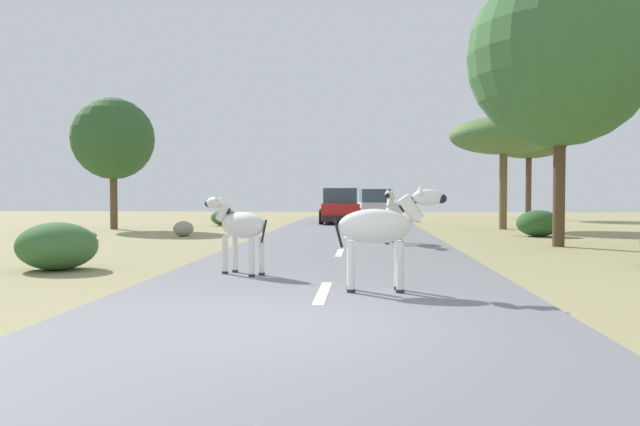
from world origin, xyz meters
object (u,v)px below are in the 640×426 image
at_px(car_0, 340,207).
at_px(rock_0, 66,233).
at_px(tree_3, 113,139).
at_px(rock_1, 183,229).
at_px(rock_2, 88,236).
at_px(bush_0, 539,223).
at_px(tree_5, 529,146).
at_px(car_1, 374,205).
at_px(zebra_2, 381,228).
at_px(zebra_0, 394,211).
at_px(tree_2, 561,55).
at_px(bush_1, 224,218).
at_px(bush_2, 57,246).
at_px(tree_6, 504,136).
at_px(zebra_1, 240,226).

relative_size(car_0, rock_0, 7.04).
distance_m(tree_3, rock_1, 6.90).
bearing_deg(rock_2, rock_0, 140.47).
height_order(tree_3, bush_0, tree_3).
xyz_separation_m(car_0, tree_5, (10.91, 6.28, 3.46)).
bearing_deg(car_1, zebra_2, -95.19).
bearing_deg(zebra_0, tree_2, -166.92).
height_order(tree_3, bush_1, tree_3).
bearing_deg(car_0, rock_2, 52.38).
height_order(rock_1, rock_2, rock_1).
bearing_deg(tree_3, rock_1, -43.86).
bearing_deg(rock_1, tree_5, 44.20).
bearing_deg(car_0, zebra_0, 95.99).
distance_m(tree_2, tree_3, 17.77).
relative_size(zebra_0, rock_2, 2.88).
relative_size(car_1, rock_2, 7.73).
height_order(car_1, rock_2, car_1).
distance_m(bush_1, bush_2, 16.70).
bearing_deg(bush_1, tree_6, -9.08).
bearing_deg(tree_6, car_0, 150.49).
xyz_separation_m(car_1, rock_1, (-6.94, -14.34, -0.58)).
height_order(zebra_1, tree_2, tree_2).
xyz_separation_m(car_1, tree_2, (4.87, -17.65, 4.53)).
height_order(zebra_1, bush_2, zebra_1).
height_order(bush_0, bush_1, bush_0).
height_order(bush_0, bush_2, bush_2).
distance_m(tree_5, rock_2, 25.88).
distance_m(zebra_2, tree_6, 18.28).
bearing_deg(tree_3, bush_2, -71.02).
xyz_separation_m(bush_2, rock_2, (-2.92, 7.45, -0.32)).
bearing_deg(bush_1, tree_2, -41.31).
distance_m(bush_0, rock_0, 16.34).
xyz_separation_m(bush_0, bush_2, (-12.07, -10.27, 0.00)).
bearing_deg(tree_6, tree_3, -175.88).
xyz_separation_m(tree_2, tree_5, (4.22, 18.90, -1.07)).
distance_m(car_1, tree_5, 9.81).
relative_size(tree_6, bush_2, 3.08).
xyz_separation_m(car_0, rock_0, (-8.91, -10.24, -0.68)).
bearing_deg(rock_2, car_1, 59.80).
relative_size(car_0, bush_2, 2.87).
distance_m(zebra_0, bush_0, 6.68).
height_order(bush_2, rock_2, bush_2).
distance_m(car_0, tree_2, 14.98).
xyz_separation_m(zebra_2, tree_3, (-10.85, 15.94, 2.84)).
relative_size(car_0, tree_2, 0.56).
bearing_deg(car_1, zebra_0, -93.60).
height_order(zebra_1, rock_1, zebra_1).
bearing_deg(tree_3, car_0, 29.02).
relative_size(zebra_1, tree_6, 0.30).
bearing_deg(bush_2, rock_1, 92.30).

